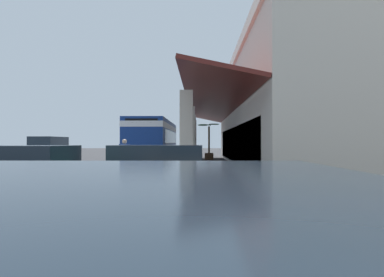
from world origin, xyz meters
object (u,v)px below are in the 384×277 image
Objects in this scene: transit_bus at (154,138)px; potted_palm at (209,150)px; pedestrian at (124,155)px; parked_suv_white at (49,149)px; parked_sedan_green at (25,175)px; parked_sedan_silver at (163,171)px.

transit_bus reaches higher than potted_palm.
transit_bus is 6.59× the size of pedestrian.
parked_sedan_green is (16.59, 7.19, -0.27)m from parked_suv_white.
transit_bus is 3.47× the size of potted_palm.
transit_bus is 2.48× the size of parked_sedan_green.
parked_sedan_silver is 1.37× the size of potted_palm.
pedestrian is (9.00, 7.90, -0.06)m from parked_suv_white.
parked_suv_white is 11.97m from pedestrian.
parked_sedan_green is at bearing -13.96° from potted_palm.
parked_suv_white is at bearing -89.31° from transit_bus.
parked_sedan_silver is at bearing 8.80° from transit_bus.
parked_suv_white is 1.49× the size of potted_palm.
transit_bus is at bearing 90.69° from parked_suv_white.
transit_bus is 2.53× the size of parked_sedan_silver.
pedestrian is at bearing -18.66° from potted_palm.
potted_palm reaches higher than pedestrian.
transit_bus reaches higher than pedestrian.
pedestrian is at bearing 174.67° from parked_sedan_green.
parked_suv_white is 13.05m from potted_palm.
pedestrian is (-7.59, 0.71, 0.21)m from parked_sedan_green.
parked_sedan_green is (1.12, -3.29, 0.00)m from parked_sedan_silver.
potted_palm reaches higher than parked_sedan_green.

